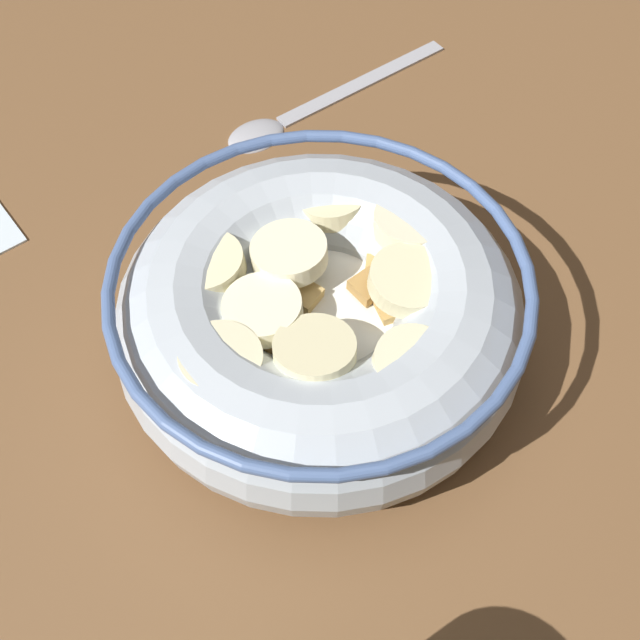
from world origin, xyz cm
name	(u,v)px	position (x,y,z in cm)	size (l,w,h in cm)	color
ground_plane	(320,365)	(0.00, 0.00, -1.00)	(122.73, 122.73, 2.00)	brown
cereal_bowl	(320,315)	(0.00, 0.00, 3.42)	(19.12, 19.12, 6.46)	#B2BCC6
spoon	(297,112)	(-14.58, -9.86, 0.32)	(15.76, 8.41, 0.80)	#A5A5AD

